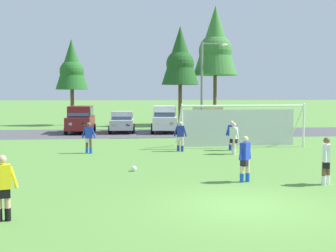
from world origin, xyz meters
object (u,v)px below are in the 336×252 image
at_px(player_defender_far, 326,161).
at_px(parked_car_slot_left, 122,122).
at_px(soccer_ball, 134,168).
at_px(parked_car_slot_center_right, 243,121).
at_px(street_lamp, 204,88).
at_px(parked_car_slot_center_left, 164,119).
at_px(player_trailing_back, 245,159).
at_px(parked_car_slot_right, 269,121).
at_px(player_midfield_center, 232,136).
at_px(player_winger_left, 234,138).
at_px(referee, 3,188).
at_px(parked_car_slot_far_left, 81,119).
at_px(parked_car_slot_center, 208,119).
at_px(soccer_goal, 240,125).
at_px(player_winger_right, 89,138).
at_px(player_striker_near, 180,136).

relative_size(player_defender_far, parked_car_slot_left, 0.38).
relative_size(soccer_ball, parked_car_slot_center_right, 0.05).
bearing_deg(street_lamp, parked_car_slot_center_left, 117.70).
bearing_deg(player_trailing_back, soccer_ball, 146.12).
distance_m(parked_car_slot_center_left, parked_car_slot_right, 8.99).
bearing_deg(player_midfield_center, player_defender_far, -84.34).
bearing_deg(street_lamp, player_winger_left, -90.66).
relative_size(player_midfield_center, player_defender_far, 1.00).
bearing_deg(player_defender_far, parked_car_slot_left, 108.06).
bearing_deg(parked_car_slot_right, player_winger_left, -116.00).
bearing_deg(referee, street_lamp, 66.08).
bearing_deg(player_winger_left, parked_car_slot_center_right, 72.34).
bearing_deg(parked_car_slot_far_left, parked_car_slot_right, 0.58).
relative_size(player_winger_left, parked_car_slot_center, 0.35).
xyz_separation_m(soccer_goal, player_winger_left, (-1.21, -3.24, -0.47)).
height_order(player_midfield_center, player_defender_far, same).
distance_m(soccer_goal, street_lamp, 5.99).
bearing_deg(parked_car_slot_center_right, soccer_ball, -118.17).
bearing_deg(street_lamp, player_trailing_back, -95.60).
distance_m(player_winger_right, parked_car_slot_left, 12.51).
bearing_deg(player_defender_far, soccer_goal, 89.96).
bearing_deg(parked_car_slot_far_left, player_striker_near, -61.83).
xyz_separation_m(parked_car_slot_center_left, street_lamp, (2.43, -4.63, 2.41)).
xyz_separation_m(parked_car_slot_center_right, street_lamp, (-4.14, -4.64, 2.65)).
height_order(player_striker_near, parked_car_slot_left, parked_car_slot_left).
xyz_separation_m(referee, player_trailing_back, (7.24, 4.03, 0.00)).
xyz_separation_m(player_defender_far, parked_car_slot_center_left, (-3.53, 21.14, 0.29)).
xyz_separation_m(referee, player_winger_right, (1.17, 12.26, 0.00)).
height_order(player_defender_far, parked_car_slot_far_left, parked_car_slot_far_left).
distance_m(player_midfield_center, player_trailing_back, 8.79).
height_order(parked_car_slot_center, street_lamp, street_lamp).
relative_size(soccer_ball, parked_car_slot_center_left, 0.05).
bearing_deg(player_trailing_back, player_midfield_center, 78.68).
distance_m(soccer_goal, parked_car_slot_center_right, 10.54).
xyz_separation_m(player_striker_near, parked_car_slot_center_left, (0.28, 11.90, 0.29)).
distance_m(player_midfield_center, player_winger_left, 1.55).
xyz_separation_m(parked_car_slot_far_left, parked_car_slot_center_left, (6.74, -0.16, 0.00)).
distance_m(soccer_goal, player_striker_near, 4.26).
bearing_deg(player_trailing_back, soccer_goal, 75.57).
distance_m(parked_car_slot_far_left, street_lamp, 10.62).
relative_size(referee, player_striker_near, 1.00).
distance_m(soccer_goal, player_winger_left, 3.49).
height_order(player_midfield_center, player_winger_left, same).
height_order(player_trailing_back, street_lamp, street_lamp).
height_order(soccer_goal, referee, soccer_goal).
distance_m(player_winger_right, parked_car_slot_right, 18.89).
xyz_separation_m(soccer_goal, parked_car_slot_center_left, (-3.54, 10.07, -0.18)).
bearing_deg(player_winger_right, street_lamp, 44.74).
bearing_deg(player_striker_near, referee, -115.85).
distance_m(referee, player_defender_far, 10.42).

